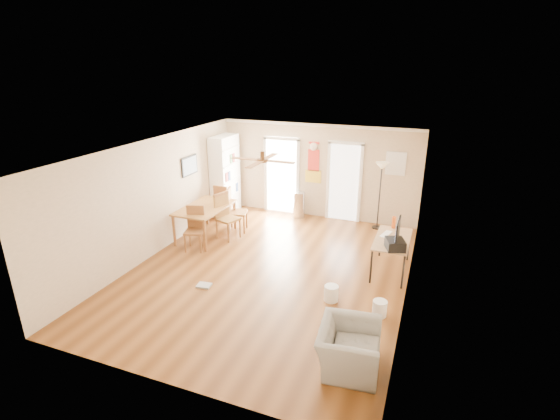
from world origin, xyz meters
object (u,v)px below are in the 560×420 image
at_px(computer_desk, 391,255).
at_px(wastebasket_b, 380,308).
at_px(dining_chair_near, 194,229).
at_px(dining_chair_far, 224,202).
at_px(bookshelf, 225,175).
at_px(dining_table, 206,222).
at_px(dining_chair_right_b, 228,217).
at_px(wastebasket_a, 331,293).
at_px(torchiere_lamp, 379,196).
at_px(trash_can, 299,205).
at_px(printer, 395,244).
at_px(dining_chair_right_a, 237,210).
at_px(armchair, 349,348).

relative_size(computer_desk, wastebasket_b, 4.81).
xyz_separation_m(dining_chair_near, dining_chair_far, (-0.29, 1.98, -0.01)).
height_order(bookshelf, wastebasket_b, bookshelf).
height_order(dining_table, dining_chair_right_b, dining_chair_right_b).
relative_size(bookshelf, wastebasket_a, 7.44).
height_order(dining_chair_right_b, torchiere_lamp, torchiere_lamp).
height_order(dining_chair_far, computer_desk, dining_chair_far).
bearing_deg(dining_chair_near, trash_can, 45.28).
bearing_deg(dining_table, printer, -8.37).
height_order(bookshelf, dining_chair_right_b, bookshelf).
bearing_deg(wastebasket_a, dining_table, 154.49).
bearing_deg(dining_chair_right_a, dining_chair_right_b, 164.14).
distance_m(bookshelf, dining_chair_near, 2.59).
distance_m(dining_table, dining_chair_near, 0.76).
distance_m(dining_chair_near, trash_can, 3.29).
xyz_separation_m(torchiere_lamp, computer_desk, (0.61, -2.29, -0.51)).
height_order(dining_chair_right_b, printer, dining_chair_right_b).
height_order(dining_chair_far, trash_can, dining_chair_far).
bearing_deg(printer, dining_chair_near, 160.88).
height_order(dining_chair_right_b, armchair, dining_chair_right_b).
relative_size(bookshelf, torchiere_lamp, 1.27).
relative_size(dining_table, dining_chair_near, 1.57).
height_order(dining_chair_right_a, computer_desk, dining_chair_right_a).
bearing_deg(dining_table, torchiere_lamp, 28.41).
xyz_separation_m(bookshelf, dining_table, (0.36, -1.73, -0.72)).
bearing_deg(computer_desk, armchair, -93.74).
bearing_deg(dining_table, bookshelf, 101.63).
xyz_separation_m(bookshelf, armchair, (4.66, -5.07, -0.80)).
bearing_deg(wastebasket_a, bookshelf, 139.05).
bearing_deg(dining_chair_near, bookshelf, 85.26).
bearing_deg(bookshelf, torchiere_lamp, 14.32).
height_order(bookshelf, printer, bookshelf).
relative_size(dining_table, torchiere_lamp, 0.91).
bearing_deg(trash_can, dining_chair_right_a, -127.90).
distance_m(dining_chair_near, armchair, 4.91).
height_order(dining_chair_right_a, trash_can, dining_chair_right_a).
distance_m(dining_chair_near, torchiere_lamp, 4.73).
bearing_deg(dining_chair_right_b, dining_chair_far, 50.55).
bearing_deg(printer, wastebasket_a, -151.98).
height_order(torchiere_lamp, computer_desk, torchiere_lamp).
relative_size(computer_desk, wastebasket_a, 4.57).
bearing_deg(dining_chair_near, dining_chair_right_a, 57.41).
bearing_deg(trash_can, computer_desk, -39.81).
xyz_separation_m(dining_chair_right_a, printer, (4.05, -1.32, 0.28)).
bearing_deg(torchiere_lamp, printer, -75.89).
bearing_deg(dining_chair_right_a, armchair, -152.60).
relative_size(wastebasket_a, wastebasket_b, 1.05).
relative_size(dining_table, dining_chair_right_a, 1.43).
xyz_separation_m(trash_can, printer, (2.89, -2.82, 0.47)).
distance_m(bookshelf, dining_chair_right_a, 1.52).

